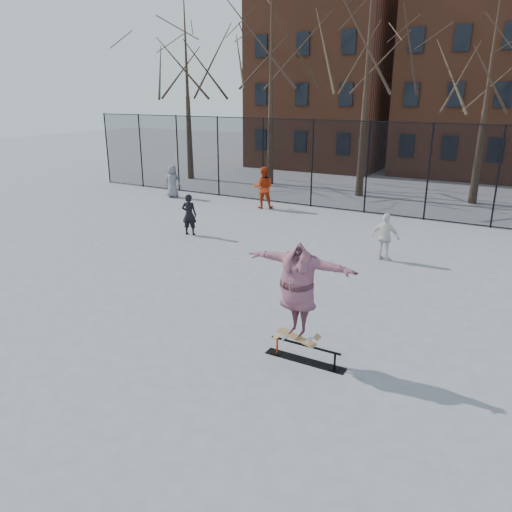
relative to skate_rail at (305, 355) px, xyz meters
The scene contains 11 objects.
ground 1.72m from the skate_rail, behind, with size 100.00×100.00×0.00m, color slate.
skate_rail is the anchor object (origin of this frame).
skateboard 0.34m from the skate_rail, behind, with size 0.88×0.21×0.10m, color #9F743F, non-canonical shape.
skater 1.29m from the skate_rail, behind, with size 2.31×0.63×1.88m, color #4B3990.
bystander_grey 17.24m from the skate_rail, 137.51° to the left, with size 0.80×0.52×1.63m, color slate.
bystander_black 10.02m from the skate_rail, 140.25° to the left, with size 0.56×0.37×1.55m, color black.
bystander_red 13.97m from the skate_rail, 122.45° to the left, with size 0.93×0.73×1.92m, color #B63210.
bystander_white 7.12m from the skate_rail, 93.67° to the left, with size 0.89×0.37×1.52m, color silver.
fence 13.41m from the skate_rail, 97.45° to the left, with size 34.03×0.07×4.00m.
tree_row 18.85m from the skate_rail, 96.45° to the left, with size 33.66×7.46×10.67m.
rowhouses 26.84m from the skate_rail, 92.16° to the left, with size 29.00×7.00×13.00m.
Camera 1 is at (5.26, -8.32, 5.14)m, focal length 35.00 mm.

